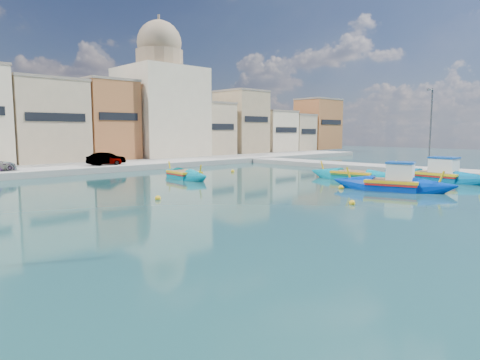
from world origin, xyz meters
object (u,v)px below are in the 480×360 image
quay_street_lamp (430,128)px  luzzu_cyan_mid (354,176)px  luzzu_turquoise_cabin (437,177)px  luzzu_green (184,176)px  church_block (160,99)px  luzzu_blue_cabin (393,185)px

quay_street_lamp → luzzu_cyan_mid: (-9.09, 2.40, -4.07)m
luzzu_turquoise_cabin → luzzu_green: size_ratio=1.29×
church_block → luzzu_turquoise_cabin: (2.25, -36.87, -8.03)m
quay_street_lamp → luzzu_cyan_mid: bearing=165.2°
church_block → quay_street_lamp: church_block is taller
luzzu_turquoise_cabin → luzzu_green: luzzu_turquoise_cabin is taller
church_block → luzzu_turquoise_cabin: size_ratio=1.97×
luzzu_turquoise_cabin → luzzu_cyan_mid: (-3.89, 5.27, -0.11)m
luzzu_turquoise_cabin → luzzu_blue_cabin: (-7.75, -0.13, -0.00)m
church_block → luzzu_cyan_mid: (-1.65, -31.60, -8.14)m
luzzu_blue_cabin → luzzu_cyan_mid: bearing=54.4°
luzzu_blue_cabin → luzzu_cyan_mid: 6.63m
quay_street_lamp → luzzu_blue_cabin: bearing=-167.0°
luzzu_cyan_mid → luzzu_green: size_ratio=1.16×
luzzu_cyan_mid → luzzu_green: (-9.93, 10.52, -0.02)m
luzzu_blue_cabin → luzzu_green: size_ratio=1.16×
quay_street_lamp → luzzu_cyan_mid: size_ratio=0.92×
luzzu_blue_cabin → luzzu_green: 17.03m
luzzu_turquoise_cabin → quay_street_lamp: bearing=28.9°
church_block → luzzu_turquoise_cabin: 37.80m
quay_street_lamp → luzzu_blue_cabin: size_ratio=0.91×
luzzu_turquoise_cabin → luzzu_blue_cabin: size_ratio=1.11×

